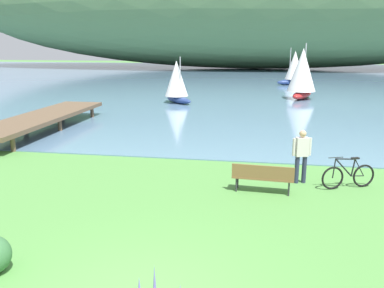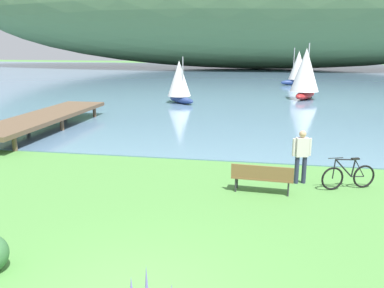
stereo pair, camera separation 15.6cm
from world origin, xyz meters
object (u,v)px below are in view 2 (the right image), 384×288
Objects in this scene: park_bench_near_camera at (262,176)px; sailboat_nearest_to_shore at (179,81)px; person_at_shoreline at (301,153)px; bicycle_leaning_near_bench at (348,176)px; sailboat_mid_bay at (305,73)px; sailboat_far_off at (298,67)px.

sailboat_nearest_to_shore is (-6.33, 17.93, 1.12)m from park_bench_near_camera.
sailboat_nearest_to_shore is (-7.51, 16.82, 0.66)m from person_at_shoreline.
bicycle_leaning_near_bench is at bearing -10.94° from person_at_shoreline.
park_bench_near_camera is at bearing -97.85° from sailboat_mid_bay.
sailboat_far_off reaches higher than park_bench_near_camera.
sailboat_mid_bay is (0.41, 20.77, 1.69)m from bicycle_leaning_near_bench.
bicycle_leaning_near_bench is 0.43× the size of sailboat_far_off.
park_bench_near_camera is 1.07× the size of person_at_shoreline.
park_bench_near_camera is 21.87m from sailboat_mid_bay.
person_at_shoreline is at bearing -95.03° from sailboat_mid_bay.
park_bench_near_camera is at bearing -161.95° from bicycle_leaning_near_bench.
sailboat_nearest_to_shore reaches higher than person_at_shoreline.
person_at_shoreline is at bearing 43.23° from park_bench_near_camera.
park_bench_near_camera is 2.70m from bicycle_leaning_near_bench.
park_bench_near_camera is at bearing -136.77° from person_at_shoreline.
sailboat_nearest_to_shore is 10.02m from sailboat_mid_bay.
sailboat_mid_bay reaches higher than park_bench_near_camera.
sailboat_mid_bay is at bearing 88.86° from bicycle_leaning_near_bench.
park_bench_near_camera is 0.54× the size of sailboat_nearest_to_shore.
person_at_shoreline is at bearing 169.06° from bicycle_leaning_near_bench.
sailboat_mid_bay is 12.14m from sailboat_far_off.
sailboat_far_off is (0.27, 12.13, -0.20)m from sailboat_mid_bay.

